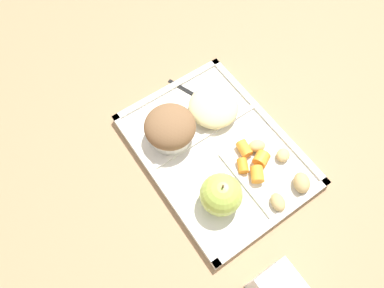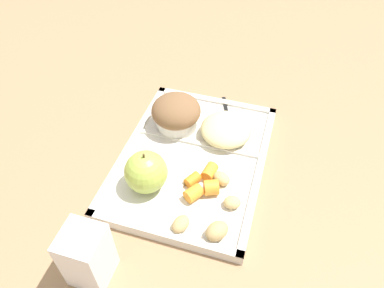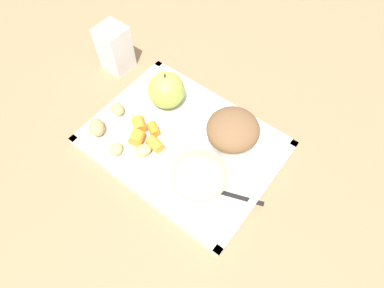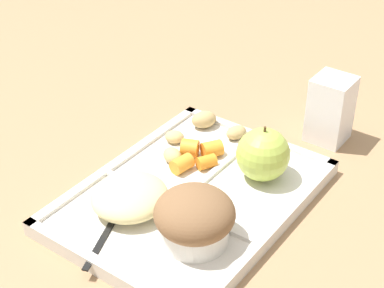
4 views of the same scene
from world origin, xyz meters
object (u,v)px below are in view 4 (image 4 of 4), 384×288
Objects in this scene: green_apple at (263,154)px; milk_carton at (331,109)px; lunch_tray at (191,197)px; plastic_fork at (112,223)px; bran_muffin at (195,218)px.

green_apple is 0.77× the size of milk_carton.
plastic_fork is (0.11, -0.04, 0.01)m from lunch_tray.
lunch_tray is 4.36× the size of green_apple.
lunch_tray is at bearing -17.19° from milk_carton.
bran_muffin is (0.07, 0.06, 0.04)m from lunch_tray.
milk_carton reaches higher than green_apple.
milk_carton is (-0.25, 0.08, 0.04)m from lunch_tray.
bran_muffin is at bearing 109.74° from plastic_fork.
milk_carton is at bearing 161.14° from plastic_fork.
milk_carton is (-0.16, 0.02, 0.00)m from green_apple.
bran_muffin is 0.11m from plastic_fork.
bran_muffin is at bearing 0.00° from green_apple.
lunch_tray is at bearing -141.60° from bran_muffin.
plastic_fork is (0.04, -0.10, -0.03)m from bran_muffin.
milk_carton is at bearing 162.68° from lunch_tray.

